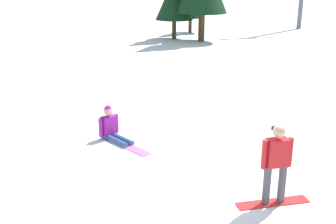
% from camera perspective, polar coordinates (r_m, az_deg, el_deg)
% --- Properties ---
extents(ground_plane, '(800.00, 800.00, 0.00)m').
position_cam_1_polar(ground_plane, '(9.29, 4.16, -9.37)').
color(ground_plane, white).
extents(snowboarder_foreground, '(1.48, 0.31, 1.65)m').
position_cam_1_polar(snowboarder_foreground, '(8.32, 14.51, -6.78)').
color(snowboarder_foreground, red).
rests_on(snowboarder_foreground, ground_plane).
extents(snowboarder_midground, '(1.22, 1.70, 0.94)m').
position_cam_1_polar(snowboarder_midground, '(11.43, -7.54, -2.25)').
color(snowboarder_midground, '#335184').
rests_on(snowboarder_midground, ground_plane).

